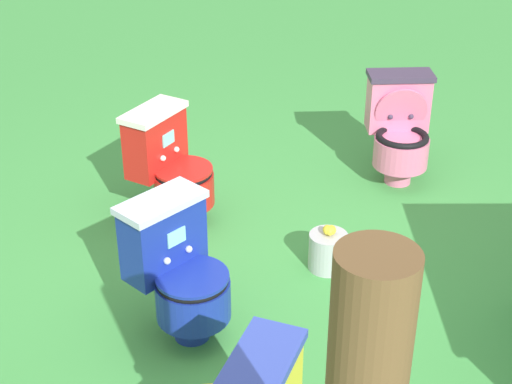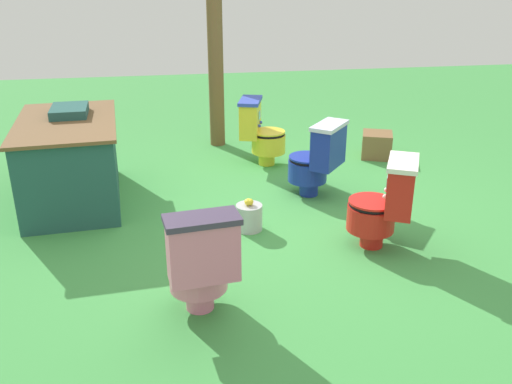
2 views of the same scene
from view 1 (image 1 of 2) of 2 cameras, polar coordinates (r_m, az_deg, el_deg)
The scene contains 5 objects.
ground at distance 4.31m, azimuth 1.24°, elevation -6.99°, with size 14.00×14.00×0.00m, color #429947.
toilet_pink at distance 5.34m, azimuth 10.52°, elevation 4.65°, with size 0.54×0.46×0.73m.
toilet_blue at distance 3.82m, azimuth -5.64°, elevation -5.72°, with size 0.62×0.64×0.73m.
toilet_red at distance 4.77m, azimuth -6.25°, elevation 1.88°, with size 0.58×0.62×0.73m.
lemon_bucket at distance 4.42m, azimuth 5.31°, elevation -4.28°, with size 0.22×0.22×0.28m.
Camera 1 is at (3.48, 0.15, 2.55)m, focal length 54.39 mm.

